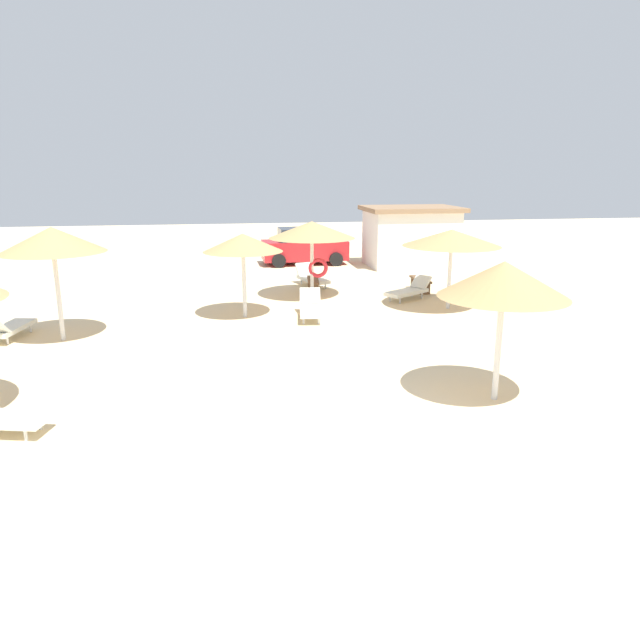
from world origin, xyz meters
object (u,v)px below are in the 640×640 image
object	(u,v)px
bench_0	(313,283)
beach_cabana	(410,236)
lounger_4	(8,328)
parked_car	(304,247)
bench_1	(420,282)
parasol_3	(243,243)
lounger_3	(310,308)
lounger_1	(409,290)
parasol_6	(504,280)
parasol_5	(312,230)
parasol_1	(452,238)
parasol_4	(52,240)
lounger_5	(312,278)

from	to	relation	value
bench_0	beach_cabana	distance (m)	7.69
lounger_4	parked_car	xyz separation A→B (m)	(9.56, 11.42, 0.50)
parked_car	bench_1	bearing A→B (deg)	-64.25
parasol_3	bench_0	bearing A→B (deg)	51.81
lounger_3	beach_cabana	world-z (taller)	beach_cabana
lounger_1	parked_car	world-z (taller)	parked_car
parasol_3	parasol_6	bearing A→B (deg)	-58.37
lounger_4	bench_1	world-z (taller)	lounger_4
parasol_5	parasol_6	size ratio (longest dim) A/B	1.09
parasol_1	parasol_6	world-z (taller)	parasol_6
parasol_5	parked_car	world-z (taller)	parasol_5
parasol_1	parasol_5	size ratio (longest dim) A/B	1.04
lounger_3	parasol_6	bearing A→B (deg)	-69.33
parasol_3	parked_car	size ratio (longest dim) A/B	0.63
parasol_6	beach_cabana	world-z (taller)	parasol_6
lounger_4	parasol_6	bearing A→B (deg)	-28.82
parked_car	lounger_3	bearing A→B (deg)	-96.64
parked_car	beach_cabana	world-z (taller)	beach_cabana
parasol_4	lounger_4	bearing A→B (deg)	169.21
parasol_4	bench_0	size ratio (longest dim) A/B	1.96
lounger_3	beach_cabana	size ratio (longest dim) A/B	0.44
parasol_1	lounger_3	distance (m)	5.07
bench_1	parked_car	bearing A→B (deg)	115.75
bench_0	lounger_1	bearing A→B (deg)	-29.59
parasol_4	bench_0	bearing A→B (deg)	34.04
lounger_3	parked_car	world-z (taller)	parked_car
parasol_4	beach_cabana	world-z (taller)	parasol_4
parasol_3	lounger_4	bearing A→B (deg)	-166.99
parasol_1	parasol_3	size ratio (longest dim) A/B	1.22
parasol_1	bench_0	size ratio (longest dim) A/B	2.04
lounger_5	lounger_4	bearing A→B (deg)	-146.73
parasol_3	bench_0	size ratio (longest dim) A/B	1.67
bench_0	bench_1	bearing A→B (deg)	-7.13
parasol_6	bench_1	world-z (taller)	parasol_6
parasol_6	lounger_4	world-z (taller)	parasol_6
lounger_3	bench_1	bearing A→B (deg)	35.67
parasol_3	lounger_5	world-z (taller)	parasol_3
parasol_1	beach_cabana	bearing A→B (deg)	80.47
lounger_4	parasol_1	bearing A→B (deg)	6.68
parasol_3	parked_car	bearing A→B (deg)	72.22
parasol_4	parasol_1	bearing A→B (deg)	8.87
bench_1	lounger_5	bearing A→B (deg)	156.61
parasol_5	beach_cabana	world-z (taller)	beach_cabana
bench_0	lounger_4	bearing A→B (deg)	-151.84
parasol_4	parked_car	xyz separation A→B (m)	(8.10, 11.70, -1.85)
parasol_5	lounger_3	size ratio (longest dim) A/B	1.57
bench_0	beach_cabana	size ratio (longest dim) A/B	0.35
parasol_6	bench_1	size ratio (longest dim) A/B	1.84
bench_0	parked_car	xyz separation A→B (m)	(0.55, 6.60, 0.48)
parasol_4	bench_1	bearing A→B (deg)	21.77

